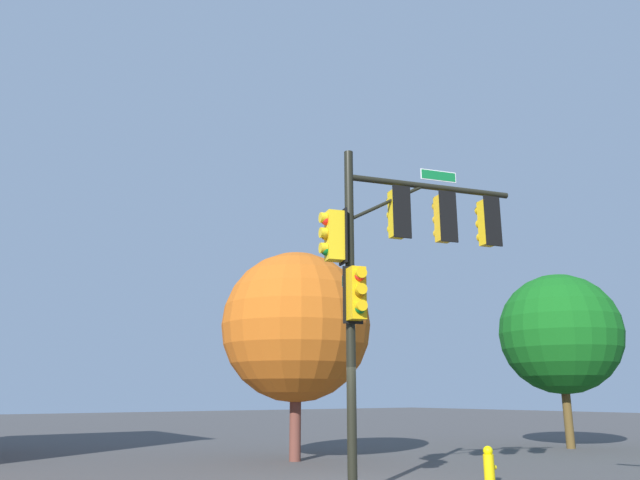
% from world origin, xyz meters
% --- Properties ---
extents(signal_pole_assembly, '(4.67, 1.78, 7.30)m').
position_xyz_m(signal_pole_assembly, '(1.02, -0.36, 5.06)').
color(signal_pole_assembly, black).
rests_on(signal_pole_assembly, ground_plane).
extents(fire_hydrant, '(0.33, 0.24, 0.83)m').
position_xyz_m(fire_hydrant, '(3.44, -0.60, 0.41)').
color(fire_hydrant, '#E0BD0A').
rests_on(fire_hydrant, ground_plane).
extents(tree_near, '(4.71, 4.71, 6.41)m').
position_xyz_m(tree_near, '(2.63, 6.05, 4.05)').
color(tree_near, brown).
rests_on(tree_near, ground_plane).
extents(tree_mid, '(4.61, 4.61, 6.56)m').
position_xyz_m(tree_mid, '(13.40, 3.72, 4.25)').
color(tree_mid, brown).
rests_on(tree_mid, ground_plane).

